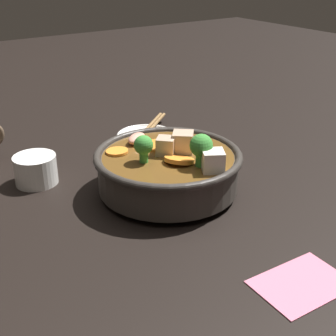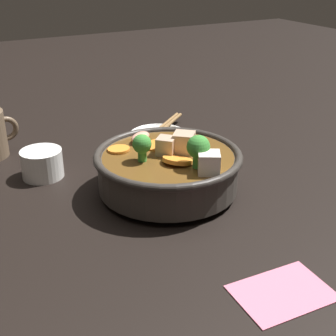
{
  "view_description": "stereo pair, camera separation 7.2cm",
  "coord_description": "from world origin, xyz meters",
  "px_view_note": "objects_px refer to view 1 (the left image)",
  "views": [
    {
      "loc": [
        -0.37,
        -0.55,
        0.36
      ],
      "look_at": [
        0.0,
        0.0,
        0.04
      ],
      "focal_mm": 50.0,
      "sensor_mm": 36.0,
      "label": 1
    },
    {
      "loc": [
        -0.31,
        -0.58,
        0.36
      ],
      "look_at": [
        0.0,
        0.0,
        0.04
      ],
      "focal_mm": 50.0,
      "sensor_mm": 36.0,
      "label": 2
    }
  ],
  "objects_px": {
    "stirfry_bowl": "(168,167)",
    "side_saucer": "(146,136)",
    "tea_cup": "(36,169)",
    "chopsticks_pair": "(146,132)"
  },
  "relations": [
    {
      "from": "tea_cup",
      "to": "chopsticks_pair",
      "type": "height_order",
      "value": "tea_cup"
    },
    {
      "from": "side_saucer",
      "to": "tea_cup",
      "type": "bearing_deg",
      "value": -166.4
    },
    {
      "from": "stirfry_bowl",
      "to": "side_saucer",
      "type": "xyz_separation_m",
      "value": [
        0.09,
        0.21,
        -0.04
      ]
    },
    {
      "from": "side_saucer",
      "to": "tea_cup",
      "type": "distance_m",
      "value": 0.26
    },
    {
      "from": "tea_cup",
      "to": "chopsticks_pair",
      "type": "bearing_deg",
      "value": 13.6
    },
    {
      "from": "chopsticks_pair",
      "to": "tea_cup",
      "type": "bearing_deg",
      "value": -166.4
    },
    {
      "from": "side_saucer",
      "to": "chopsticks_pair",
      "type": "relative_size",
      "value": 0.63
    },
    {
      "from": "tea_cup",
      "to": "chopsticks_pair",
      "type": "distance_m",
      "value": 0.26
    },
    {
      "from": "stirfry_bowl",
      "to": "tea_cup",
      "type": "xyz_separation_m",
      "value": [
        -0.16,
        0.15,
        -0.02
      ]
    },
    {
      "from": "stirfry_bowl",
      "to": "side_saucer",
      "type": "bearing_deg",
      "value": 66.91
    }
  ]
}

